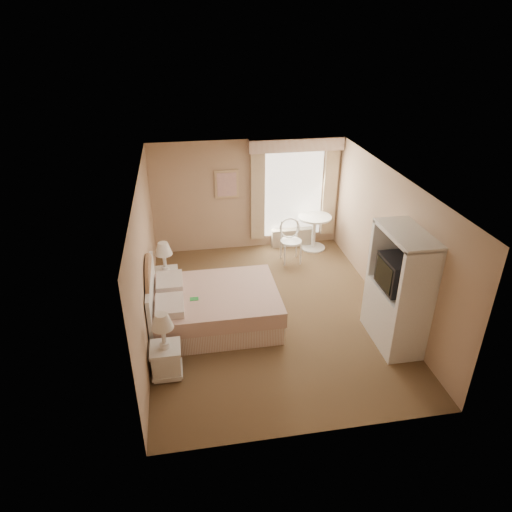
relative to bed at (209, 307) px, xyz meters
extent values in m
cube|color=brown|center=(1.12, 0.15, -0.36)|extent=(4.20, 5.50, 0.01)
cube|color=silver|center=(1.12, 0.15, 2.14)|extent=(4.20, 5.50, 0.01)
cube|color=tan|center=(1.12, 2.90, 0.89)|extent=(4.20, 0.01, 2.50)
cube|color=tan|center=(1.12, -2.60, 0.89)|extent=(4.20, 0.01, 2.50)
cube|color=tan|center=(-0.98, 0.15, 0.89)|extent=(0.01, 5.50, 2.50)
cube|color=tan|center=(3.22, 0.15, 0.89)|extent=(0.01, 5.50, 2.50)
cube|color=white|center=(2.17, 2.87, 0.89)|extent=(1.30, 0.02, 2.00)
cube|color=beige|center=(1.34, 2.82, 0.89)|extent=(0.30, 0.08, 2.05)
cube|color=beige|center=(3.00, 2.82, 0.89)|extent=(0.30, 0.08, 2.05)
cube|color=tan|center=(2.17, 2.78, 2.01)|extent=(2.05, 0.20, 0.28)
cube|color=beige|center=(2.17, 2.78, -0.15)|extent=(1.00, 0.22, 0.42)
cube|color=tan|center=(0.67, 2.87, 1.19)|extent=(0.52, 0.03, 0.62)
cube|color=beige|center=(0.67, 2.85, 1.19)|extent=(0.42, 0.02, 0.52)
cube|color=tan|center=(0.12, 0.00, -0.18)|extent=(2.07, 1.58, 0.36)
cube|color=beige|center=(0.12, 0.00, 0.14)|extent=(2.13, 1.64, 0.28)
cube|color=beige|center=(-0.64, -0.37, 0.33)|extent=(0.44, 0.61, 0.14)
cube|color=beige|center=(-0.64, 0.37, 0.33)|extent=(0.44, 0.61, 0.14)
cube|color=green|center=(-0.24, -0.15, 0.28)|extent=(0.14, 0.10, 0.01)
cube|color=white|center=(-0.93, 0.00, 0.19)|extent=(0.06, 1.68, 1.09)
cylinder|color=#9D7E53|center=(-0.93, 0.00, 0.28)|extent=(0.05, 1.48, 1.48)
cube|color=white|center=(-0.72, -1.17, -0.12)|extent=(0.41, 0.41, 0.44)
cube|color=white|center=(-0.72, -1.17, 0.13)|extent=(0.44, 0.44, 0.05)
cube|color=white|center=(-0.72, -1.17, -0.27)|extent=(0.44, 0.44, 0.04)
cylinder|color=white|center=(-0.72, -1.17, 0.20)|extent=(0.14, 0.14, 0.09)
cylinder|color=white|center=(-0.72, -1.17, 0.38)|extent=(0.06, 0.06, 0.36)
cone|color=white|center=(-0.72, -1.17, 0.62)|extent=(0.32, 0.32, 0.23)
cube|color=white|center=(-0.72, 1.11, -0.12)|extent=(0.41, 0.41, 0.45)
cube|color=white|center=(-0.72, 1.11, 0.14)|extent=(0.45, 0.45, 0.05)
cube|color=white|center=(-0.72, 1.11, -0.27)|extent=(0.45, 0.45, 0.04)
cylinder|color=white|center=(-0.72, 1.11, 0.21)|extent=(0.14, 0.14, 0.09)
cylinder|color=white|center=(-0.72, 1.11, 0.39)|extent=(0.06, 0.06, 0.36)
cone|color=white|center=(-0.72, 1.11, 0.63)|extent=(0.32, 0.32, 0.23)
cylinder|color=white|center=(2.60, 2.55, -0.34)|extent=(0.56, 0.56, 0.03)
cylinder|color=white|center=(2.60, 2.55, 0.04)|extent=(0.09, 0.09, 0.75)
cylinder|color=white|center=(2.60, 2.55, 0.42)|extent=(0.75, 0.75, 0.04)
cylinder|color=white|center=(1.76, 1.84, -0.12)|extent=(0.03, 0.03, 0.47)
cylinder|color=white|center=(2.11, 1.84, -0.12)|extent=(0.03, 0.03, 0.47)
cylinder|color=white|center=(1.75, 2.19, -0.12)|extent=(0.03, 0.03, 0.47)
cylinder|color=white|center=(2.11, 2.20, -0.12)|extent=(0.03, 0.03, 0.47)
cylinder|color=white|center=(1.93, 2.02, 0.12)|extent=(0.46, 0.46, 0.04)
torus|color=white|center=(1.93, 2.16, 0.37)|extent=(0.45, 0.12, 0.45)
cylinder|color=white|center=(1.75, 2.19, 0.32)|extent=(0.03, 0.03, 0.42)
cylinder|color=white|center=(2.11, 2.20, 0.32)|extent=(0.03, 0.03, 0.42)
cube|color=white|center=(2.92, -0.94, 0.13)|extent=(0.59, 1.18, 0.97)
cube|color=white|center=(2.92, -1.49, 1.09)|extent=(0.59, 0.09, 0.97)
cube|color=white|center=(2.92, -0.39, 1.09)|extent=(0.59, 0.09, 0.97)
cube|color=white|center=(2.92, -0.94, 1.58)|extent=(0.59, 1.18, 0.06)
cube|color=white|center=(3.20, -0.94, 1.09)|extent=(0.04, 1.18, 0.97)
cube|color=black|center=(2.90, -0.94, 0.91)|extent=(0.52, 0.64, 0.52)
cube|color=black|center=(2.64, -0.94, 0.91)|extent=(0.02, 0.54, 0.43)
camera|label=1|loc=(-0.30, -6.56, 4.40)|focal=32.00mm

